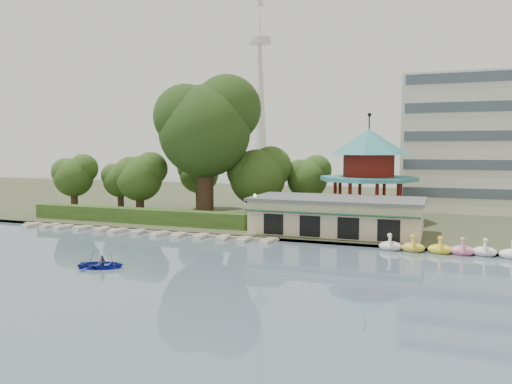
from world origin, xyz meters
The scene contains 14 objects.
ground_plane centered at (0.00, 0.00, 0.00)m, with size 220.00×220.00×0.00m, color slate.
shore centered at (0.00, 52.00, 0.20)m, with size 220.00×70.00×0.40m, color #424930.
embankment centered at (0.00, 17.30, 0.15)m, with size 220.00×0.60×0.30m, color gray.
dock centered at (-12.00, 17.20, 0.12)m, with size 34.00×1.60×0.24m, color gray.
boathouse centered at (10.00, 21.97, 2.37)m, with size 18.60×9.39×3.90m.
pavilion centered at (12.00, 32.00, 7.48)m, with size 12.40×12.40×13.50m.
broadcast_tower centered at (-42.00, 140.00, 33.98)m, with size 8.00×8.00×96.00m.
hedge centered at (-15.00, 20.50, 1.30)m, with size 30.00×2.00×1.80m, color #33521D.
lamp_post centered at (1.50, 19.00, 3.34)m, with size 0.36×0.36×4.28m.
big_tree centered at (-8.83, 28.20, 12.93)m, with size 13.49×12.57×19.15m.
small_trees centered at (-11.78, 31.40, 5.98)m, with size 39.25×16.23×9.58m.
swan_boats centered at (24.85, 16.56, 0.40)m, with size 19.94×2.16×1.92m.
moored_rowboats centered at (-11.47, 15.79, 0.18)m, with size 32.37×2.82×0.36m.
rowboat_with_passengers centered at (-5.07, 0.83, 0.53)m, with size 5.98×5.08×2.01m.
Camera 1 is at (20.70, -32.19, 9.80)m, focal length 35.00 mm.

